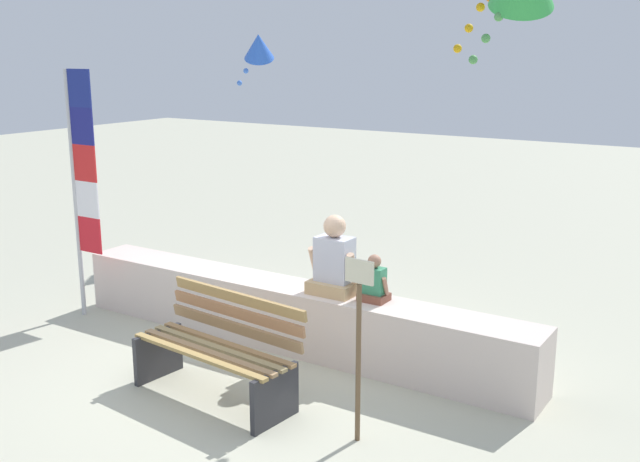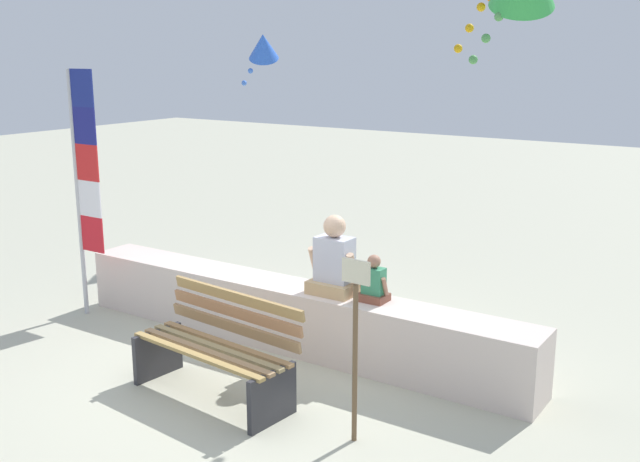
# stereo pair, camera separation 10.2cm
# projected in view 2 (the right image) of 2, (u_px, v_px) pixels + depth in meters

# --- Properties ---
(ground_plane) EXTENTS (40.00, 40.00, 0.00)m
(ground_plane) POSITION_uv_depth(u_px,v_px,m) (228.00, 379.00, 6.81)
(ground_plane) COLOR #B3B29B
(seawall_ledge) EXTENTS (5.17, 0.52, 0.65)m
(seawall_ledge) POSITION_uv_depth(u_px,v_px,m) (290.00, 315.00, 7.52)
(seawall_ledge) COLOR beige
(seawall_ledge) RESTS_ON ground
(park_bench) EXTENTS (1.60, 0.76, 0.88)m
(park_bench) POSITION_uv_depth(u_px,v_px,m) (218.00, 350.00, 6.41)
(park_bench) COLOR #A18249
(park_bench) RESTS_ON ground
(person_adult) EXTENTS (0.50, 0.37, 0.77)m
(person_adult) POSITION_uv_depth(u_px,v_px,m) (334.00, 263.00, 7.12)
(person_adult) COLOR tan
(person_adult) RESTS_ON seawall_ledge
(person_child) EXTENTS (0.29, 0.21, 0.45)m
(person_child) POSITION_uv_depth(u_px,v_px,m) (374.00, 283.00, 6.91)
(person_child) COLOR brown
(person_child) RESTS_ON seawall_ledge
(flag_banner) EXTENTS (0.39, 0.05, 2.74)m
(flag_banner) POSITION_uv_depth(u_px,v_px,m) (84.00, 176.00, 8.09)
(flag_banner) COLOR #B7B7BC
(flag_banner) RESTS_ON ground
(kite_blue) EXTENTS (0.70, 0.74, 0.86)m
(kite_blue) POSITION_uv_depth(u_px,v_px,m) (263.00, 47.00, 11.16)
(kite_blue) COLOR blue
(sign_post) EXTENTS (0.24, 0.04, 1.44)m
(sign_post) POSITION_uv_depth(u_px,v_px,m) (355.00, 337.00, 5.54)
(sign_post) COLOR brown
(sign_post) RESTS_ON ground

